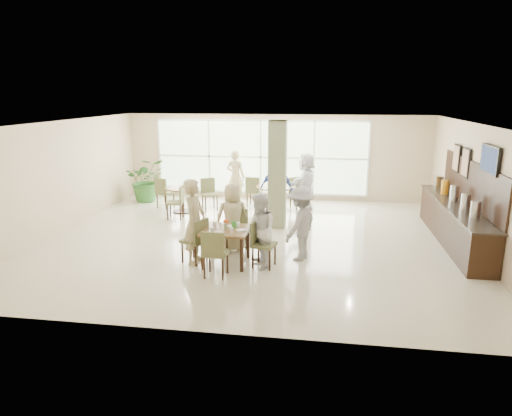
# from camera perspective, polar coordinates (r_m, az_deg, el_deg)

# --- Properties ---
(ground) EXTENTS (10.00, 10.00, 0.00)m
(ground) POSITION_cam_1_polar(r_m,az_deg,el_deg) (11.13, -0.10, -3.96)
(ground) COLOR beige
(ground) RESTS_ON ground
(room_shell) EXTENTS (10.00, 10.00, 10.00)m
(room_shell) POSITION_cam_1_polar(r_m,az_deg,el_deg) (10.72, -0.10, 4.72)
(room_shell) COLOR white
(room_shell) RESTS_ON ground
(window_bank) EXTENTS (7.00, 0.04, 7.00)m
(window_bank) POSITION_cam_1_polar(r_m,az_deg,el_deg) (15.20, 0.58, 6.36)
(window_bank) COLOR silver
(window_bank) RESTS_ON ground
(column) EXTENTS (0.45, 0.45, 2.80)m
(column) POSITION_cam_1_polar(r_m,az_deg,el_deg) (11.90, 2.69, 4.16)
(column) COLOR #606949
(column) RESTS_ON ground
(main_table) EXTENTS (0.95, 0.95, 0.75)m
(main_table) POSITION_cam_1_polar(r_m,az_deg,el_deg) (9.42, -3.78, -3.20)
(main_table) COLOR brown
(main_table) RESTS_ON ground
(round_table_left) EXTENTS (1.01, 1.01, 0.75)m
(round_table_left) POSITION_cam_1_polar(r_m,az_deg,el_deg) (13.77, -9.21, 1.78)
(round_table_left) COLOR brown
(round_table_left) RESTS_ON ground
(round_table_right) EXTENTS (1.20, 1.20, 0.75)m
(round_table_right) POSITION_cam_1_polar(r_m,az_deg,el_deg) (13.77, 2.50, 2.12)
(round_table_right) COLOR brown
(round_table_right) RESTS_ON ground
(chairs_main_table) EXTENTS (2.04, 1.89, 0.95)m
(chairs_main_table) POSITION_cam_1_polar(r_m,az_deg,el_deg) (9.46, -3.55, -4.26)
(chairs_main_table) COLOR #555D33
(chairs_main_table) RESTS_ON ground
(chairs_table_left) EXTENTS (2.03, 1.77, 0.95)m
(chairs_table_left) POSITION_cam_1_polar(r_m,az_deg,el_deg) (13.77, -9.07, 1.46)
(chairs_table_left) COLOR #555D33
(chairs_table_left) RESTS_ON ground
(chairs_table_right) EXTENTS (1.97, 1.92, 0.95)m
(chairs_table_right) POSITION_cam_1_polar(r_m,az_deg,el_deg) (13.75, 2.45, 1.60)
(chairs_table_right) COLOR #555D33
(chairs_table_right) RESTS_ON ground
(tabletop_clutter) EXTENTS (0.74, 0.69, 0.21)m
(tabletop_clutter) POSITION_cam_1_polar(r_m,az_deg,el_deg) (9.36, -3.66, -2.33)
(tabletop_clutter) COLOR white
(tabletop_clutter) RESTS_ON main_table
(buffet_counter) EXTENTS (0.64, 4.70, 1.95)m
(buffet_counter) POSITION_cam_1_polar(r_m,az_deg,el_deg) (11.76, 23.59, -1.38)
(buffet_counter) COLOR black
(buffet_counter) RESTS_ON ground
(wall_tv) EXTENTS (0.06, 1.00, 0.58)m
(wall_tv) POSITION_cam_1_polar(r_m,az_deg,el_deg) (10.49, 27.21, 5.42)
(wall_tv) COLOR black
(wall_tv) RESTS_ON ground
(framed_art_a) EXTENTS (0.05, 0.55, 0.70)m
(framed_art_a) POSITION_cam_1_polar(r_m,az_deg,el_deg) (12.04, 24.75, 5.17)
(framed_art_a) COLOR black
(framed_art_a) RESTS_ON ground
(framed_art_b) EXTENTS (0.05, 0.55, 0.70)m
(framed_art_b) POSITION_cam_1_polar(r_m,az_deg,el_deg) (12.81, 23.79, 5.73)
(framed_art_b) COLOR black
(framed_art_b) RESTS_ON ground
(potted_plant) EXTENTS (1.70, 1.70, 1.42)m
(potted_plant) POSITION_cam_1_polar(r_m,az_deg,el_deg) (15.35, -13.52, 3.44)
(potted_plant) COLOR #2B6127
(potted_plant) RESTS_ON ground
(teen_left) EXTENTS (0.49, 0.69, 1.78)m
(teen_left) POSITION_cam_1_polar(r_m,az_deg,el_deg) (9.48, -7.67, -1.70)
(teen_left) COLOR tan
(teen_left) RESTS_ON ground
(teen_far) EXTENTS (0.84, 0.61, 1.55)m
(teen_far) POSITION_cam_1_polar(r_m,az_deg,el_deg) (10.18, -2.94, -1.17)
(teen_far) COLOR tan
(teen_far) RESTS_ON ground
(teen_right) EXTENTS (0.84, 0.92, 1.54)m
(teen_right) POSITION_cam_1_polar(r_m,az_deg,el_deg) (9.17, 0.43, -2.90)
(teen_right) COLOR white
(teen_right) RESTS_ON ground
(teen_standing) EXTENTS (0.96, 1.17, 1.58)m
(teen_standing) POSITION_cam_1_polar(r_m,az_deg,el_deg) (9.67, 5.57, -1.95)
(teen_standing) COLOR gray
(teen_standing) RESTS_ON ground
(adult_a) EXTENTS (1.15, 0.91, 1.72)m
(adult_a) POSITION_cam_1_polar(r_m,az_deg,el_deg) (12.77, 2.56, 2.40)
(adult_a) COLOR #4569D1
(adult_a) RESTS_ON ground
(adult_b) EXTENTS (1.14, 1.77, 1.77)m
(adult_b) POSITION_cam_1_polar(r_m,az_deg,el_deg) (13.62, 6.28, 3.16)
(adult_b) COLOR white
(adult_b) RESTS_ON ground
(adult_standing) EXTENTS (0.70, 0.53, 1.71)m
(adult_standing) POSITION_cam_1_polar(r_m,az_deg,el_deg) (14.77, -2.58, 3.97)
(adult_standing) COLOR tan
(adult_standing) RESTS_ON ground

